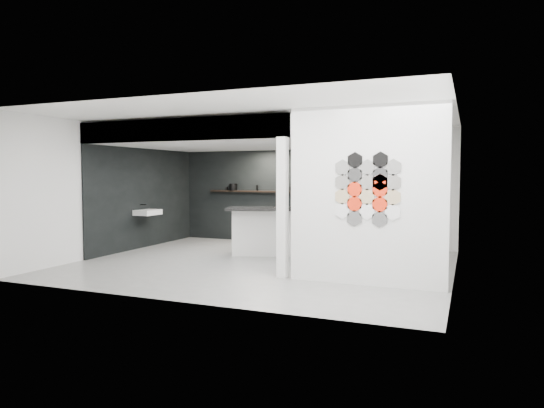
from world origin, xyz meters
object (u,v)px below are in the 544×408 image
Objects in this scene: kitchen_island at (273,230)px; bottle_dark at (257,188)px; wall_basin at (148,212)px; stockpot at (233,187)px; partition_panel at (367,196)px; kettle at (293,188)px; utensil_cup at (227,189)px; glass_vase at (313,188)px; glass_bowl at (313,190)px.

kitchen_island is 14.45× the size of bottle_dark.
wall_basin is 2.83× the size of stockpot.
partition_panel is 16.34× the size of kettle.
stockpot is (-1.83, 1.74, 0.88)m from kitchen_island.
wall_basin is at bearing 167.31° from kitchen_island.
stockpot is at bearing 0.00° from utensil_cup.
kitchen_island reaches higher than wall_basin.
kitchen_island is at bearing -101.86° from glass_vase.
glass_bowl is at bearing 0.00° from stockpot.
stockpot is 2.20m from glass_vase.
wall_basin is 4.12× the size of bottle_dark.
kettle is (1.66, 0.00, -0.01)m from stockpot.
partition_panel is 5.78m from wall_basin.
wall_basin is 3.06m from kitchen_island.
glass_vase is (2.20, 0.00, -0.01)m from stockpot.
glass_vase is 2.40m from utensil_cup.
bottle_dark reaches higher than wall_basin.
stockpot is (1.19, 2.07, 0.56)m from wall_basin.
glass_bowl is (2.20, 0.00, -0.04)m from stockpot.
partition_panel reaches higher than bottle_dark.
glass_bowl is at bearing 118.23° from partition_panel.
bottle_dark is at bearing 0.00° from utensil_cup.
kettle is at bearing 180.00° from glass_vase.
partition_panel is at bearing -61.77° from glass_bowl.
utensil_cup is at bearing 64.34° from wall_basin.
partition_panel is 5.27m from bottle_dark.
kettle is at bearing 0.00° from bottle_dark.
partition_panel is 13.21× the size of stockpot.
kettle is 1.86m from utensil_cup.
utensil_cup is at bearing 120.61° from kitchen_island.
glass_bowl and utensil_cup have the same top height.
stockpot reaches higher than utensil_cup.
glass_vase is 1.03× the size of bottle_dark.
bottle_dark is 1.69× the size of utensil_cup.
partition_panel is 4.39m from glass_vase.
utensil_cup is (-1.86, 0.00, -0.03)m from kettle.
glass_vase reaches higher than kettle.
bottle_dark is at bearing 132.87° from partition_panel.
kettle is at bearing 0.00° from utensil_cup.
partition_panel reaches higher than wall_basin.
utensil_cup is (-2.03, 1.74, 0.84)m from kitchen_island.
bottle_dark is 0.89m from utensil_cup.
bottle_dark reaches higher than utensil_cup.
glass_vase is at bearing 0.00° from stockpot.
glass_vase reaches higher than utensil_cup.
glass_bowl is at bearing 0.00° from utensil_cup.
bottle_dark is (-1.51, 0.00, -0.00)m from glass_vase.
partition_panel is 5.76m from stockpot.
kitchen_island is 2.26m from bottle_dark.
glass_bowl is 0.03m from glass_vase.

